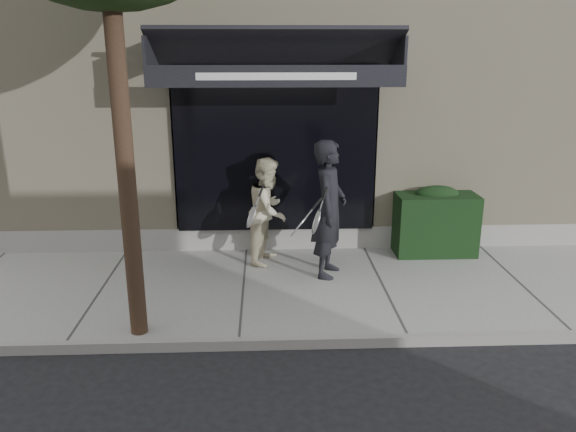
{
  "coord_description": "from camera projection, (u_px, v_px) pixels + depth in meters",
  "views": [
    {
      "loc": [
        -1.67,
        -7.41,
        3.39
      ],
      "look_at": [
        -1.34,
        0.6,
        0.97
      ],
      "focal_mm": 35.0,
      "sensor_mm": 36.0,
      "label": 1
    }
  ],
  "objects": [
    {
      "name": "building_facade",
      "position": [
        341.0,
        79.0,
        12.09
      ],
      "size": [
        14.3,
        8.04,
        5.64
      ],
      "color": "beige",
      "rests_on": "ground"
    },
    {
      "name": "sidewalk",
      "position": [
        382.0,
        287.0,
        8.12
      ],
      "size": [
        20.0,
        3.0,
        0.12
      ],
      "primitive_type": "cube",
      "color": "gray",
      "rests_on": "ground"
    },
    {
      "name": "hedge",
      "position": [
        435.0,
        221.0,
        9.19
      ],
      "size": [
        1.3,
        0.7,
        1.14
      ],
      "color": "black",
      "rests_on": "sidewalk"
    },
    {
      "name": "curb",
      "position": [
        408.0,
        340.0,
        6.63
      ],
      "size": [
        20.0,
        0.1,
        0.14
      ],
      "primitive_type": "cube",
      "color": "gray",
      "rests_on": "ground"
    },
    {
      "name": "pedestrian_front",
      "position": [
        329.0,
        209.0,
        8.15
      ],
      "size": [
        0.94,
        0.95,
        2.03
      ],
      "color": "black",
      "rests_on": "sidewalk"
    },
    {
      "name": "ground",
      "position": [
        382.0,
        291.0,
        8.14
      ],
      "size": [
        80.0,
        80.0,
        0.0
      ],
      "primitive_type": "plane",
      "color": "black",
      "rests_on": "ground"
    },
    {
      "name": "pedestrian_back",
      "position": [
        269.0,
        211.0,
        8.73
      ],
      "size": [
        0.86,
        0.97,
        1.67
      ],
      "color": "beige",
      "rests_on": "sidewalk"
    }
  ]
}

